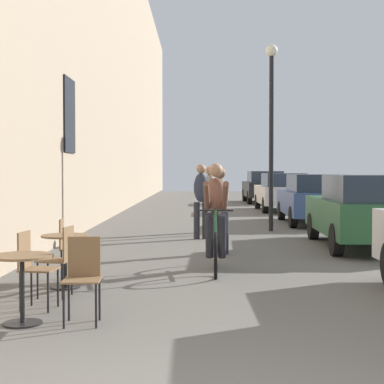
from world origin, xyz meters
TOP-DOWN VIEW (x-y plane):
  - building_facade_left at (-3.45, 14.00)m, footprint 0.54×68.00m
  - cafe_table_near at (-2.07, 2.92)m, footprint 0.64×0.64m
  - cafe_chair_near_toward_street at (-2.15, 3.60)m, footprint 0.42×0.42m
  - cafe_chair_near_toward_wall at (-1.46, 3.00)m, footprint 0.40×0.40m
  - cafe_table_mid at (-2.06, 4.86)m, footprint 0.64×0.64m
  - cafe_chair_mid_toward_street at (-1.98, 4.27)m, footprint 0.43×0.43m
  - cafe_chair_mid_toward_wall at (-2.13, 5.43)m, footprint 0.42×0.42m
  - cyclist_on_bicycle at (0.03, 6.25)m, footprint 0.52×1.76m
  - pedestrian_near at (0.17, 8.20)m, footprint 0.35×0.25m
  - pedestrian_mid at (-0.17, 10.74)m, footprint 0.36×0.27m
  - pedestrian_far at (0.06, 12.26)m, footprint 0.35×0.25m
  - street_lamp at (1.69, 12.58)m, footprint 0.32×0.32m
  - parked_car_second at (3.18, 9.16)m, footprint 1.93×4.31m
  - parked_car_third at (3.25, 14.76)m, footprint 1.86×4.24m
  - parked_car_fourth at (3.10, 20.54)m, footprint 1.80×4.23m
  - parked_car_fifth at (3.11, 26.86)m, footprint 1.89×4.46m

SIDE VIEW (x-z plane):
  - cafe_chair_near_toward_street at x=-2.15m, z-range 0.07..0.96m
  - cafe_chair_near_toward_wall at x=-1.46m, z-range 0.07..0.96m
  - cafe_chair_mid_toward_street at x=-1.98m, z-range 0.07..0.96m
  - cafe_chair_mid_toward_wall at x=-2.13m, z-range 0.07..0.96m
  - cafe_table_near at x=-2.07m, z-range 0.16..0.88m
  - cafe_table_mid at x=-2.06m, z-range 0.16..0.88m
  - parked_car_third at x=3.25m, z-range 0.03..1.52m
  - parked_car_fourth at x=3.10m, z-range 0.03..1.53m
  - parked_car_second at x=3.18m, z-range 0.03..1.54m
  - cyclist_on_bicycle at x=0.03m, z-range -0.06..1.68m
  - parked_car_fifth at x=3.11m, z-range 0.03..1.62m
  - pedestrian_near at x=0.17m, z-range 0.10..1.76m
  - pedestrian_far at x=0.06m, z-range 0.11..1.82m
  - pedestrian_mid at x=-0.17m, z-range 0.11..1.86m
  - street_lamp at x=1.69m, z-range 0.66..5.56m
  - building_facade_left at x=-3.45m, z-range 0.00..11.89m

